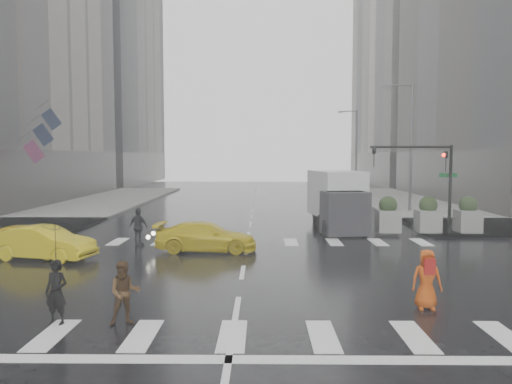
{
  "coord_description": "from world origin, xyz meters",
  "views": [
    {
      "loc": [
        0.64,
        -16.74,
        3.97
      ],
      "look_at": [
        0.44,
        2.0,
        2.6
      ],
      "focal_mm": 35.0,
      "sensor_mm": 36.0,
      "label": 1
    }
  ],
  "objects_px": {
    "pedestrian_orange": "(427,279)",
    "taxi_front": "(30,240)",
    "traffic_signal_pole": "(430,171)",
    "box_truck": "(338,199)",
    "taxi_mid": "(44,243)",
    "pedestrian_brown": "(125,293)"
  },
  "relations": [
    {
      "from": "pedestrian_orange",
      "to": "taxi_front",
      "type": "bearing_deg",
      "value": 158.48
    },
    {
      "from": "traffic_signal_pole",
      "to": "taxi_front",
      "type": "bearing_deg",
      "value": -163.23
    },
    {
      "from": "taxi_front",
      "to": "box_truck",
      "type": "height_order",
      "value": "box_truck"
    },
    {
      "from": "taxi_mid",
      "to": "box_truck",
      "type": "xyz_separation_m",
      "value": [
        12.43,
        7.9,
        1.03
      ]
    },
    {
      "from": "pedestrian_orange",
      "to": "taxi_mid",
      "type": "relative_size",
      "value": 0.4
    },
    {
      "from": "traffic_signal_pole",
      "to": "box_truck",
      "type": "xyz_separation_m",
      "value": [
        -4.25,
        1.89,
        -1.54
      ]
    },
    {
      "from": "box_truck",
      "to": "taxi_front",
      "type": "bearing_deg",
      "value": -160.47
    },
    {
      "from": "pedestrian_brown",
      "to": "pedestrian_orange",
      "type": "height_order",
      "value": "pedestrian_orange"
    },
    {
      "from": "pedestrian_orange",
      "to": "box_truck",
      "type": "bearing_deg",
      "value": 95.7
    },
    {
      "from": "pedestrian_brown",
      "to": "box_truck",
      "type": "bearing_deg",
      "value": 46.91
    },
    {
      "from": "taxi_front",
      "to": "taxi_mid",
      "type": "relative_size",
      "value": 0.97
    },
    {
      "from": "pedestrian_orange",
      "to": "taxi_mid",
      "type": "bearing_deg",
      "value": 159.54
    },
    {
      "from": "traffic_signal_pole",
      "to": "taxi_mid",
      "type": "xyz_separation_m",
      "value": [
        -16.67,
        -6.01,
        -2.57
      ]
    },
    {
      "from": "traffic_signal_pole",
      "to": "taxi_front",
      "type": "xyz_separation_m",
      "value": [
        -17.54,
        -5.28,
        -2.57
      ]
    },
    {
      "from": "taxi_front",
      "to": "pedestrian_brown",
      "type": "bearing_deg",
      "value": -132.04
    },
    {
      "from": "pedestrian_brown",
      "to": "taxi_mid",
      "type": "bearing_deg",
      "value": 107.71
    },
    {
      "from": "taxi_front",
      "to": "pedestrian_orange",
      "type": "bearing_deg",
      "value": -105.3
    },
    {
      "from": "pedestrian_brown",
      "to": "taxi_front",
      "type": "bearing_deg",
      "value": 109.41
    },
    {
      "from": "pedestrian_orange",
      "to": "taxi_mid",
      "type": "height_order",
      "value": "pedestrian_orange"
    },
    {
      "from": "taxi_front",
      "to": "taxi_mid",
      "type": "height_order",
      "value": "taxi_front"
    },
    {
      "from": "pedestrian_brown",
      "to": "pedestrian_orange",
      "type": "xyz_separation_m",
      "value": [
        7.5,
        1.27,
        0.04
      ]
    },
    {
      "from": "pedestrian_orange",
      "to": "box_truck",
      "type": "height_order",
      "value": "box_truck"
    }
  ]
}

